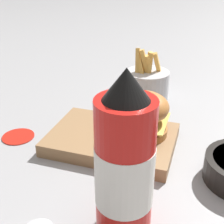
{
  "coord_description": "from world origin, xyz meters",
  "views": [
    {
      "loc": [
        0.18,
        -0.52,
        0.36
      ],
      "look_at": [
        0.01,
        0.01,
        0.08
      ],
      "focal_mm": 50.0,
      "sensor_mm": 36.0,
      "label": 1
    }
  ],
  "objects_px": {
    "burger": "(143,114)",
    "fries_basket": "(147,84)",
    "ketchup_bottle": "(125,167)",
    "serving_board": "(112,139)"
  },
  "relations": [
    {
      "from": "serving_board",
      "to": "fries_basket",
      "type": "distance_m",
      "value": 0.25
    },
    {
      "from": "serving_board",
      "to": "ketchup_bottle",
      "type": "height_order",
      "value": "ketchup_bottle"
    },
    {
      "from": "ketchup_bottle",
      "to": "fries_basket",
      "type": "bearing_deg",
      "value": 98.39
    },
    {
      "from": "serving_board",
      "to": "ketchup_bottle",
      "type": "bearing_deg",
      "value": -67.8
    },
    {
      "from": "ketchup_bottle",
      "to": "serving_board",
      "type": "bearing_deg",
      "value": 112.2
    },
    {
      "from": "burger",
      "to": "ketchup_bottle",
      "type": "height_order",
      "value": "ketchup_bottle"
    },
    {
      "from": "burger",
      "to": "ketchup_bottle",
      "type": "bearing_deg",
      "value": -83.44
    },
    {
      "from": "ketchup_bottle",
      "to": "fries_basket",
      "type": "relative_size",
      "value": 1.74
    },
    {
      "from": "burger",
      "to": "fries_basket",
      "type": "height_order",
      "value": "fries_basket"
    },
    {
      "from": "ketchup_bottle",
      "to": "burger",
      "type": "bearing_deg",
      "value": 96.56
    }
  ]
}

